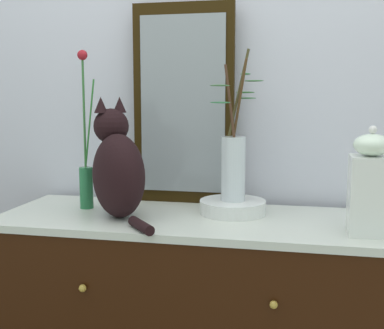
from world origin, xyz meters
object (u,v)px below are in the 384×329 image
(vase_slim_green, at_px, (86,169))
(cat_sitting, at_px, (118,168))
(vase_glass_clear, at_px, (234,162))
(jar_lidded_porcelain, at_px, (370,186))
(mirror_leaning, at_px, (183,105))
(bowl_porcelain, at_px, (233,207))

(vase_slim_green, bearing_deg, cat_sitting, -31.48)
(vase_slim_green, xyz_separation_m, vase_glass_clear, (0.54, 0.03, 0.04))
(jar_lidded_porcelain, bearing_deg, mirror_leaning, 153.27)
(bowl_porcelain, relative_size, vase_glass_clear, 0.45)
(cat_sitting, bearing_deg, vase_slim_green, 148.52)
(mirror_leaning, bearing_deg, cat_sitting, -120.90)
(mirror_leaning, height_order, bowl_porcelain, mirror_leaning)
(cat_sitting, relative_size, jar_lidded_porcelain, 1.25)
(mirror_leaning, distance_m, bowl_porcelain, 0.44)
(vase_slim_green, bearing_deg, jar_lidded_porcelain, -8.58)
(cat_sitting, bearing_deg, vase_glass_clear, 18.52)
(vase_slim_green, xyz_separation_m, bowl_porcelain, (0.54, 0.03, -0.12))
(mirror_leaning, bearing_deg, vase_glass_clear, -34.88)
(bowl_porcelain, distance_m, jar_lidded_porcelain, 0.48)
(vase_glass_clear, relative_size, jar_lidded_porcelain, 1.60)
(bowl_porcelain, bearing_deg, vase_glass_clear, 56.74)
(mirror_leaning, distance_m, vase_glass_clear, 0.32)
(vase_slim_green, height_order, bowl_porcelain, vase_slim_green)
(mirror_leaning, xyz_separation_m, vase_slim_green, (-0.32, -0.18, -0.23))
(cat_sitting, distance_m, vase_slim_green, 0.19)
(vase_glass_clear, bearing_deg, bowl_porcelain, -123.26)
(cat_sitting, relative_size, vase_glass_clear, 0.78)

